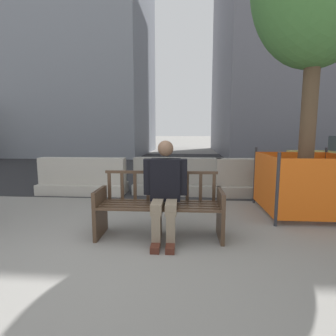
% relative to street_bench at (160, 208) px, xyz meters
% --- Properties ---
extents(ground_plane, '(200.00, 200.00, 0.00)m').
position_rel_street_bench_xyz_m(ground_plane, '(-0.54, -0.71, -0.40)').
color(ground_plane, gray).
extents(street_asphalt, '(120.00, 12.00, 0.01)m').
position_rel_street_bench_xyz_m(street_asphalt, '(-0.54, 7.99, -0.39)').
color(street_asphalt, '#28282B').
rests_on(street_asphalt, ground).
extents(street_bench, '(1.70, 0.55, 0.88)m').
position_rel_street_bench_xyz_m(street_bench, '(0.00, 0.00, 0.00)').
color(street_bench, '#473323').
rests_on(street_bench, ground).
extents(seated_person, '(0.58, 0.72, 1.31)m').
position_rel_street_bench_xyz_m(seated_person, '(0.08, -0.06, 0.29)').
color(seated_person, black).
rests_on(seated_person, ground).
extents(jersey_barrier_centre, '(2.03, 0.76, 0.84)m').
position_rel_street_bench_xyz_m(jersey_barrier_centre, '(0.13, 2.58, -0.06)').
color(jersey_barrier_centre, gray).
rests_on(jersey_barrier_centre, ground).
extents(jersey_barrier_left, '(2.00, 0.69, 0.84)m').
position_rel_street_bench_xyz_m(jersey_barrier_left, '(-2.06, 2.40, -0.06)').
color(jersey_barrier_left, '#ADA89E').
rests_on(jersey_barrier_left, ground).
extents(jersey_barrier_right, '(2.02, 0.75, 0.84)m').
position_rel_street_bench_xyz_m(jersey_barrier_right, '(2.01, 2.51, -0.06)').
color(jersey_barrier_right, '#9E998E').
rests_on(jersey_barrier_right, ground).
extents(construction_fence, '(1.39, 1.39, 1.13)m').
position_rel_street_bench_xyz_m(construction_fence, '(2.39, 1.20, 0.17)').
color(construction_fence, '#2D2D33').
rests_on(construction_fence, ground).
extents(building_centre_right, '(11.62, 11.01, 17.58)m').
position_rel_street_bench_xyz_m(building_centre_right, '(8.23, 15.21, 8.39)').
color(building_centre_right, slate).
rests_on(building_centre_right, ground).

